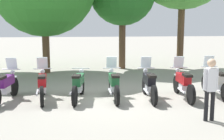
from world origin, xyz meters
name	(u,v)px	position (x,y,z in m)	size (l,w,h in m)	color
ground_plane	(114,99)	(0.00, 0.00, 0.00)	(80.00, 80.00, 0.00)	gray
motorcycle_0	(6,86)	(-3.53, 0.06, 0.52)	(0.68, 2.18, 1.37)	black
motorcycle_1	(42,85)	(-2.37, 0.08, 0.52)	(0.62, 2.19, 1.37)	black
motorcycle_2	(78,85)	(-1.18, 0.01, 0.50)	(0.69, 2.18, 0.99)	black
motorcycle_3	(114,84)	(0.00, -0.03, 0.52)	(0.62, 2.19, 1.37)	black
motorcycle_4	(149,84)	(1.18, -0.16, 0.52)	(0.62, 2.19, 1.37)	black
motorcycle_5	(183,83)	(2.36, -0.18, 0.52)	(0.62, 2.19, 1.37)	black
motorcycle_6	(215,82)	(3.53, -0.10, 0.52)	(0.62, 2.19, 1.37)	black
person_1	(210,85)	(2.23, -2.54, 0.96)	(0.40, 0.22, 1.65)	black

